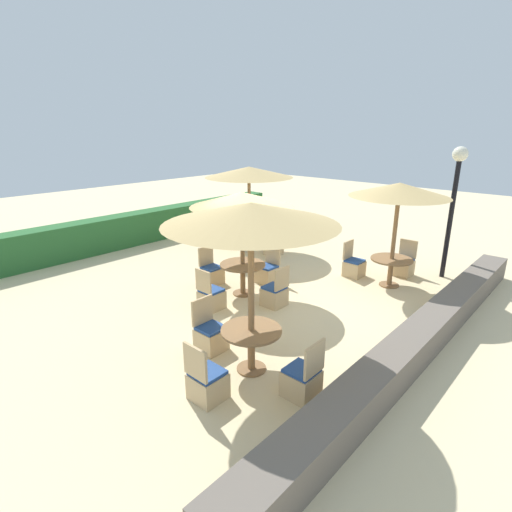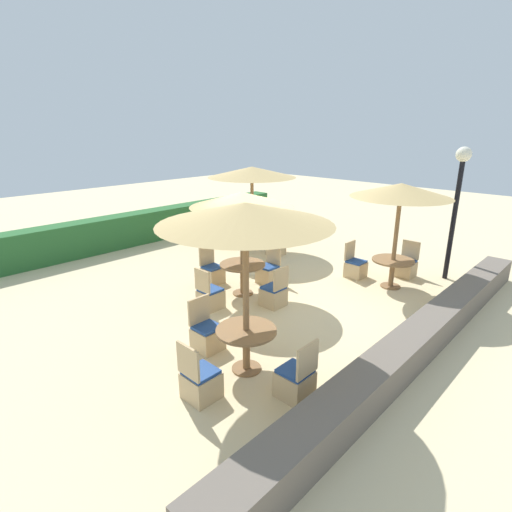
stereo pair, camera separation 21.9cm
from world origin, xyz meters
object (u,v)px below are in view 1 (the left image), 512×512
parasol_center (242,200)px  patio_chair_front_right_north (354,266)px  lamp_post (455,187)px  patio_chair_back_right_north (228,235)px  patio_chair_center_north (212,273)px  parasol_front_left (251,214)px  patio_chair_front_right_east (403,266)px  patio_chair_center_east (268,272)px  patio_chair_front_left_north (210,336)px  round_table_front_left (251,339)px  round_table_back_right (249,231)px  round_table_center (243,270)px  patio_chair_back_right_south (274,247)px  parasol_front_right (399,190)px  parasol_back_right (249,172)px  round_table_front_right (391,265)px  patio_chair_front_left_west (207,383)px  patio_chair_center_west (211,297)px  patio_chair_center_south (275,294)px  patio_chair_front_left_south (302,380)px

parasol_center → patio_chair_front_right_north: bearing=-25.4°
parasol_center → lamp_post: bearing=-35.5°
patio_chair_back_right_north → patio_chair_center_north: 3.71m
parasol_front_left → patio_chair_back_right_north: bearing=48.8°
patio_chair_front_right_east → patio_chair_center_north: 5.06m
parasol_center → patio_chair_center_east: size_ratio=2.58×
patio_chair_front_right_north → patio_chair_front_left_north: same height
round_table_front_left → round_table_back_right: bearing=43.3°
patio_chair_back_right_north → patio_chair_front_right_north: size_ratio=1.00×
lamp_post → round_table_center: lamp_post is taller
patio_chair_front_left_north → parasol_center: (2.16, 1.29, 1.97)m
patio_chair_front_right_north → round_table_center: patio_chair_front_right_north is taller
parasol_front_left → patio_chair_center_east: 4.48m
lamp_post → parasol_center: bearing=144.5°
patio_chair_front_right_north → round_table_center: 3.13m
patio_chair_back_right_south → parasol_front_right: parasol_front_right is taller
parasol_back_right → parasol_front_left: parasol_front_left is taller
parasol_back_right → patio_chair_back_right_south: 2.40m
parasol_front_right → parasol_front_left: (-4.95, 0.09, 0.20)m
lamp_post → round_table_back_right: bearing=105.4°
round_table_front_right → parasol_center: 4.02m
parasol_back_right → patio_chair_front_right_north: 4.34m
round_table_front_left → parasol_center: (2.14, 2.25, 1.68)m
round_table_back_right → round_table_center: size_ratio=1.00×
parasol_back_right → patio_chair_front_left_west: bearing=-141.6°
round_table_front_left → patio_chair_center_west: 2.47m
round_table_front_left → parasol_center: bearing=46.4°
parasol_front_left → round_table_center: parasol_front_left is taller
parasol_front_left → patio_chair_center_west: 3.36m
patio_chair_front_right_east → parasol_center: 4.82m
patio_chair_center_west → patio_chair_back_right_south: bearing=110.5°
lamp_post → round_table_front_right: size_ratio=3.32×
round_table_center → patio_chair_back_right_north: bearing=50.5°
patio_chair_front_right_north → round_table_center: size_ratio=0.88×
round_table_front_right → patio_chair_center_south: bearing=154.1°
patio_chair_front_right_east → round_table_center: bearing=58.8°
patio_chair_front_left_west → patio_chair_front_left_south: bearing=44.8°
lamp_post → parasol_center: (-4.34, 3.10, -0.12)m
patio_chair_back_right_north → patio_chair_center_west: size_ratio=1.00×
parasol_center → round_table_center: size_ratio=2.28×
patio_chair_front_left_north → patio_chair_center_south: bearing=-171.6°
lamp_post → parasol_front_right: (-1.53, 0.76, 0.01)m
round_table_front_right → patio_chair_front_left_north: bearing=168.1°
patio_chair_front_right_east → patio_chair_front_left_north: same height
patio_chair_front_left_west → round_table_center: size_ratio=0.88×
parasol_back_right → patio_chair_center_north: bearing=-154.4°
patio_chair_front_right_east → round_table_front_left: bearing=89.7°
parasol_back_right → round_table_back_right: 1.85m
patio_chair_back_right_north → parasol_back_right: bearing=90.2°
round_table_front_right → patio_chair_front_left_north: 5.09m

